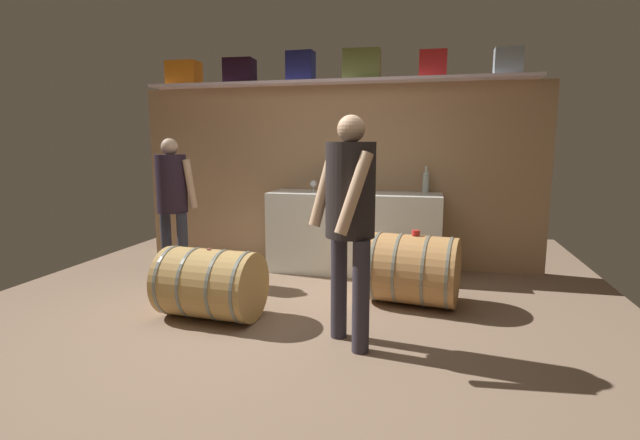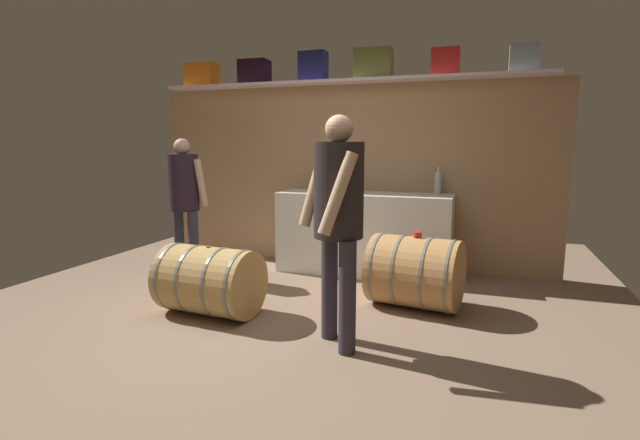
{
  "view_description": "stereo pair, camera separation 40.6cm",
  "coord_description": "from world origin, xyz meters",
  "px_view_note": "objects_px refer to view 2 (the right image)",
  "views": [
    {
      "loc": [
        1.16,
        -3.41,
        1.49
      ],
      "look_at": [
        0.19,
        0.69,
        0.8
      ],
      "focal_mm": 26.56,
      "sensor_mm": 36.0,
      "label": 1
    },
    {
      "loc": [
        1.55,
        -3.29,
        1.49
      ],
      "look_at": [
        0.19,
        0.69,
        0.8
      ],
      "focal_mm": 26.56,
      "sensor_mm": 36.0,
      "label": 2
    }
  ],
  "objects_px": {
    "toolcase_navy": "(313,67)",
    "wine_bottle_clear": "(438,182)",
    "toolcase_orange": "(202,75)",
    "visitor_tasting": "(185,193)",
    "red_funnel": "(331,189)",
    "toolcase_red": "(445,62)",
    "toolcase_black": "(255,72)",
    "tasting_cup": "(418,234)",
    "wine_glass": "(324,184)",
    "toolcase_olive": "(374,64)",
    "winemaker_pouring": "(338,208)",
    "wine_barrel_far": "(210,280)",
    "toolcase_grey": "(524,58)",
    "work_cabinet": "(364,233)",
    "wine_bottle_green": "(335,179)",
    "wine_barrel_near": "(415,272)"
  },
  "relations": [
    {
      "from": "wine_barrel_near",
      "to": "toolcase_grey",
      "type": "bearing_deg",
      "value": 62.28
    },
    {
      "from": "toolcase_black",
      "to": "tasting_cup",
      "type": "bearing_deg",
      "value": -31.75
    },
    {
      "from": "wine_bottle_green",
      "to": "wine_bottle_clear",
      "type": "bearing_deg",
      "value": 5.29
    },
    {
      "from": "toolcase_navy",
      "to": "toolcase_red",
      "type": "relative_size",
      "value": 1.16
    },
    {
      "from": "toolcase_grey",
      "to": "winemaker_pouring",
      "type": "height_order",
      "value": "toolcase_grey"
    },
    {
      "from": "toolcase_black",
      "to": "red_funnel",
      "type": "relative_size",
      "value": 3.19
    },
    {
      "from": "wine_barrel_near",
      "to": "tasting_cup",
      "type": "xyz_separation_m",
      "value": [
        0.01,
        0.0,
        0.35
      ]
    },
    {
      "from": "toolcase_orange",
      "to": "wine_barrel_near",
      "type": "bearing_deg",
      "value": -23.32
    },
    {
      "from": "work_cabinet",
      "to": "visitor_tasting",
      "type": "distance_m",
      "value": 2.06
    },
    {
      "from": "toolcase_black",
      "to": "wine_bottle_clear",
      "type": "height_order",
      "value": "toolcase_black"
    },
    {
      "from": "toolcase_red",
      "to": "wine_barrel_near",
      "type": "xyz_separation_m",
      "value": [
        -0.1,
        -1.18,
        -2.01
      ]
    },
    {
      "from": "work_cabinet",
      "to": "wine_barrel_near",
      "type": "distance_m",
      "value": 1.22
    },
    {
      "from": "toolcase_navy",
      "to": "red_funnel",
      "type": "relative_size",
      "value": 3.1
    },
    {
      "from": "red_funnel",
      "to": "wine_barrel_near",
      "type": "xyz_separation_m",
      "value": [
        1.05,
        -0.77,
        -0.65
      ]
    },
    {
      "from": "toolcase_olive",
      "to": "wine_barrel_far",
      "type": "distance_m",
      "value": 3.0
    },
    {
      "from": "wine_barrel_far",
      "to": "winemaker_pouring",
      "type": "bearing_deg",
      "value": -7.52
    },
    {
      "from": "wine_glass",
      "to": "toolcase_grey",
      "type": "bearing_deg",
      "value": 5.62
    },
    {
      "from": "toolcase_orange",
      "to": "toolcase_red",
      "type": "xyz_separation_m",
      "value": [
        3.0,
        0.0,
        0.0
      ]
    },
    {
      "from": "toolcase_grey",
      "to": "tasting_cup",
      "type": "distance_m",
      "value": 2.21
    },
    {
      "from": "toolcase_red",
      "to": "tasting_cup",
      "type": "bearing_deg",
      "value": -95.29
    },
    {
      "from": "toolcase_red",
      "to": "toolcase_orange",
      "type": "bearing_deg",
      "value": 179.05
    },
    {
      "from": "toolcase_black",
      "to": "tasting_cup",
      "type": "xyz_separation_m",
      "value": [
        2.17,
        -1.18,
        -1.66
      ]
    },
    {
      "from": "winemaker_pouring",
      "to": "toolcase_orange",
      "type": "bearing_deg",
      "value": 6.09
    },
    {
      "from": "toolcase_red",
      "to": "wine_barrel_near",
      "type": "relative_size",
      "value": 0.33
    },
    {
      "from": "toolcase_black",
      "to": "wine_bottle_green",
      "type": "relative_size",
      "value": 1.15
    },
    {
      "from": "toolcase_red",
      "to": "toolcase_grey",
      "type": "xyz_separation_m",
      "value": [
        0.77,
        0.0,
        -0.0
      ]
    },
    {
      "from": "wine_barrel_far",
      "to": "winemaker_pouring",
      "type": "xyz_separation_m",
      "value": [
        1.24,
        -0.27,
        0.73
      ]
    },
    {
      "from": "wine_bottle_clear",
      "to": "work_cabinet",
      "type": "bearing_deg",
      "value": -165.46
    },
    {
      "from": "toolcase_grey",
      "to": "wine_barrel_near",
      "type": "height_order",
      "value": "toolcase_grey"
    },
    {
      "from": "work_cabinet",
      "to": "wine_bottle_green",
      "type": "height_order",
      "value": "wine_bottle_green"
    },
    {
      "from": "wine_bottle_green",
      "to": "wine_barrel_near",
      "type": "xyz_separation_m",
      "value": [
        1.09,
        -1.07,
        -0.74
      ]
    },
    {
      "from": "toolcase_orange",
      "to": "visitor_tasting",
      "type": "bearing_deg",
      "value": -72.28
    },
    {
      "from": "toolcase_olive",
      "to": "winemaker_pouring",
      "type": "xyz_separation_m",
      "value": [
        0.25,
        -2.21,
        -1.32
      ]
    },
    {
      "from": "tasting_cup",
      "to": "wine_glass",
      "type": "bearing_deg",
      "value": 140.96
    },
    {
      "from": "wine_bottle_clear",
      "to": "wine_bottle_green",
      "type": "xyz_separation_m",
      "value": [
        -1.16,
        -0.11,
        0.01
      ]
    },
    {
      "from": "winemaker_pouring",
      "to": "visitor_tasting",
      "type": "relative_size",
      "value": 1.09
    },
    {
      "from": "wine_bottle_clear",
      "to": "red_funnel",
      "type": "bearing_deg",
      "value": -159.64
    },
    {
      "from": "toolcase_black",
      "to": "winemaker_pouring",
      "type": "distance_m",
      "value": 3.1
    },
    {
      "from": "visitor_tasting",
      "to": "wine_barrel_far",
      "type": "bearing_deg",
      "value": -26.28
    },
    {
      "from": "wine_barrel_near",
      "to": "winemaker_pouring",
      "type": "distance_m",
      "value": 1.32
    },
    {
      "from": "wine_barrel_far",
      "to": "toolcase_navy",
      "type": "bearing_deg",
      "value": 86.77
    },
    {
      "from": "toolcase_navy",
      "to": "wine_bottle_clear",
      "type": "distance_m",
      "value": 1.97
    },
    {
      "from": "tasting_cup",
      "to": "toolcase_black",
      "type": "bearing_deg",
      "value": 151.39
    },
    {
      "from": "toolcase_black",
      "to": "visitor_tasting",
      "type": "relative_size",
      "value": 0.23
    },
    {
      "from": "winemaker_pouring",
      "to": "wine_barrel_far",
      "type": "bearing_deg",
      "value": 35.74
    },
    {
      "from": "red_funnel",
      "to": "toolcase_black",
      "type": "bearing_deg",
      "value": 159.41
    },
    {
      "from": "wine_bottle_green",
      "to": "visitor_tasting",
      "type": "height_order",
      "value": "visitor_tasting"
    },
    {
      "from": "toolcase_black",
      "to": "toolcase_red",
      "type": "relative_size",
      "value": 1.2
    },
    {
      "from": "toolcase_black",
      "to": "wine_barrel_far",
      "type": "xyz_separation_m",
      "value": [
        0.49,
        -1.94,
        -2.03
      ]
    },
    {
      "from": "wine_barrel_near",
      "to": "wine_barrel_far",
      "type": "height_order",
      "value": "wine_barrel_near"
    }
  ]
}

